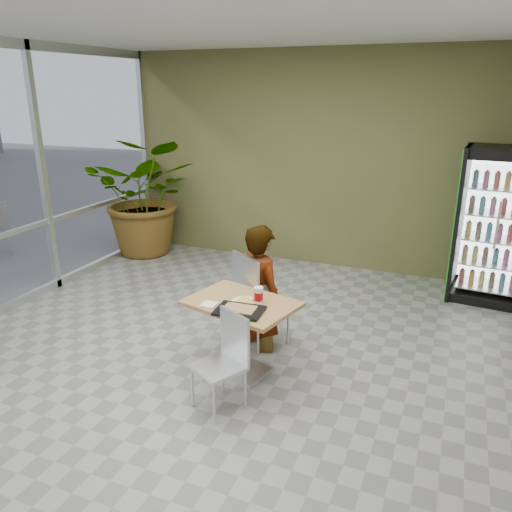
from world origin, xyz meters
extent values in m
plane|color=gray|center=(0.00, 0.00, 0.00)|extent=(7.00, 7.00, 0.00)
cube|color=#A78747|center=(0.29, 0.12, 0.73)|extent=(1.13, 0.91, 0.04)
cylinder|color=silver|center=(0.29, 0.12, 0.36)|extent=(0.10, 0.10, 0.71)
cube|color=silver|center=(0.29, 0.12, 0.02)|extent=(0.57, 0.50, 0.04)
cube|color=silver|center=(0.25, 0.77, 0.49)|extent=(0.63, 0.63, 0.03)
cube|color=silver|center=(0.13, 0.59, 0.76)|extent=(0.40, 0.28, 0.54)
cylinder|color=silver|center=(0.52, 0.83, 0.25)|extent=(0.03, 0.03, 0.49)
cylinder|color=silver|center=(0.19, 1.04, 0.25)|extent=(0.03, 0.03, 0.49)
cylinder|color=silver|center=(0.31, 0.50, 0.25)|extent=(0.03, 0.03, 0.49)
cylinder|color=silver|center=(-0.02, 0.71, 0.25)|extent=(0.03, 0.03, 0.49)
cube|color=silver|center=(0.34, -0.50, 0.41)|extent=(0.51, 0.51, 0.03)
cube|color=silver|center=(0.43, -0.34, 0.63)|extent=(0.35, 0.20, 0.45)
cylinder|color=silver|center=(0.12, -0.56, 0.20)|extent=(0.02, 0.02, 0.41)
cylinder|color=silver|center=(0.41, -0.72, 0.20)|extent=(0.02, 0.02, 0.41)
cylinder|color=silver|center=(0.28, -0.27, 0.20)|extent=(0.02, 0.02, 0.41)
cylinder|color=silver|center=(0.56, -0.43, 0.20)|extent=(0.02, 0.02, 0.41)
imported|color=black|center=(0.25, 0.72, 0.52)|extent=(0.72, 0.66, 1.64)
cylinder|color=white|center=(0.32, 0.11, 0.76)|extent=(0.24, 0.24, 0.01)
cylinder|color=white|center=(0.45, 0.16, 0.82)|extent=(0.08, 0.08, 0.14)
cylinder|color=red|center=(0.45, 0.16, 0.82)|extent=(0.08, 0.08, 0.08)
cylinder|color=white|center=(0.45, 0.16, 0.90)|extent=(0.09, 0.09, 0.01)
cube|color=white|center=(0.05, -0.08, 0.76)|extent=(0.14, 0.14, 0.02)
cube|color=black|center=(0.37, -0.09, 0.76)|extent=(0.44, 0.33, 0.02)
cube|color=black|center=(2.53, 2.98, 0.99)|extent=(0.95, 0.77, 1.98)
cube|color=green|center=(2.08, 2.98, 0.99)|extent=(0.08, 0.68, 1.94)
cube|color=silver|center=(2.53, 2.64, 1.01)|extent=(0.71, 0.08, 1.58)
imported|color=#346729|center=(-2.65, 2.96, 0.96)|extent=(2.07, 1.91, 1.93)
camera|label=1|loc=(2.04, -3.79, 2.66)|focal=35.00mm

